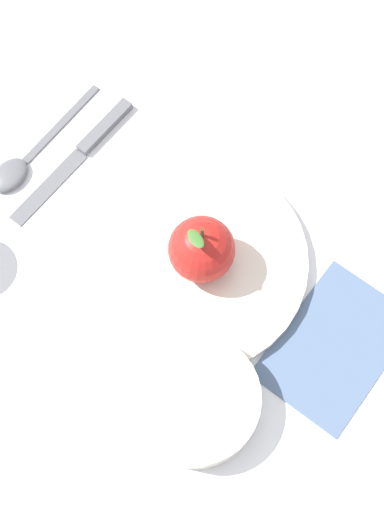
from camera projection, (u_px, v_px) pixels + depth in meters
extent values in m
plane|color=silver|center=(174.00, 236.00, 0.80)|extent=(2.40, 2.40, 0.00)
cylinder|color=silver|center=(192.00, 260.00, 0.78)|extent=(0.25, 0.25, 0.01)
torus|color=silver|center=(192.00, 259.00, 0.78)|extent=(0.25, 0.25, 0.01)
sphere|color=#B21E19|center=(202.00, 249.00, 0.74)|extent=(0.07, 0.07, 0.07)
cylinder|color=#4C3319|center=(202.00, 233.00, 0.71)|extent=(0.00, 0.00, 0.02)
ellipsoid|color=#386628|center=(196.00, 239.00, 0.70)|extent=(0.02, 0.03, 0.01)
cylinder|color=silver|center=(195.00, 400.00, 0.72)|extent=(0.13, 0.13, 0.04)
torus|color=silver|center=(195.00, 398.00, 0.70)|extent=(0.13, 0.13, 0.01)
cylinder|color=#B7AF9F|center=(195.00, 398.00, 0.71)|extent=(0.10, 0.10, 0.01)
cube|color=#59595E|center=(48.00, 187.00, 0.82)|extent=(0.11, 0.02, 0.00)
cube|color=#59595E|center=(105.00, 127.00, 0.85)|extent=(0.08, 0.01, 0.01)
ellipsoid|color=#59595E|center=(9.00, 175.00, 0.82)|extent=(0.05, 0.03, 0.01)
cube|color=#59595E|center=(61.00, 123.00, 0.85)|extent=(0.13, 0.01, 0.01)
cube|color=slate|center=(335.00, 346.00, 0.75)|extent=(0.16, 0.11, 0.00)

